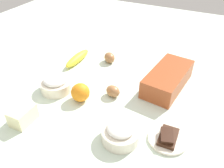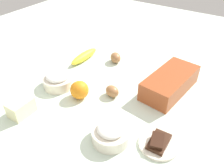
{
  "view_description": "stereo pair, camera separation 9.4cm",
  "coord_description": "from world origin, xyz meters",
  "px_view_note": "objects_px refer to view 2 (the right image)",
  "views": [
    {
      "loc": [
        0.68,
        0.34,
        0.59
      ],
      "look_at": [
        0.0,
        0.0,
        0.04
      ],
      "focal_mm": 36.75,
      "sensor_mm": 36.0,
      "label": 1
    },
    {
      "loc": [
        0.64,
        0.42,
        0.59
      ],
      "look_at": [
        0.0,
        0.0,
        0.04
      ],
      "focal_mm": 36.75,
      "sensor_mm": 36.0,
      "label": 2
    }
  ],
  "objects_px": {
    "banana": "(84,56)",
    "egg_near_butter": "(112,91)",
    "butter_block": "(21,108)",
    "egg_beside_bowl": "(116,58)",
    "chocolate_plate": "(159,143)",
    "loaf_pan": "(170,82)",
    "orange_fruit": "(79,90)",
    "flour_bowl": "(111,133)",
    "sugar_bowl": "(58,80)"
  },
  "relations": [
    {
      "from": "banana",
      "to": "egg_near_butter",
      "type": "height_order",
      "value": "egg_near_butter"
    },
    {
      "from": "butter_block",
      "to": "egg_near_butter",
      "type": "height_order",
      "value": "butter_block"
    },
    {
      "from": "egg_beside_bowl",
      "to": "chocolate_plate",
      "type": "height_order",
      "value": "egg_beside_bowl"
    },
    {
      "from": "loaf_pan",
      "to": "butter_block",
      "type": "height_order",
      "value": "loaf_pan"
    },
    {
      "from": "orange_fruit",
      "to": "egg_beside_bowl",
      "type": "relative_size",
      "value": 1.13
    },
    {
      "from": "butter_block",
      "to": "egg_near_butter",
      "type": "xyz_separation_m",
      "value": [
        -0.27,
        0.22,
        -0.01
      ]
    },
    {
      "from": "banana",
      "to": "butter_block",
      "type": "xyz_separation_m",
      "value": [
        0.44,
        0.06,
        0.01
      ]
    },
    {
      "from": "flour_bowl",
      "to": "butter_block",
      "type": "height_order",
      "value": "flour_bowl"
    },
    {
      "from": "flour_bowl",
      "to": "egg_near_butter",
      "type": "distance_m",
      "value": 0.23
    },
    {
      "from": "orange_fruit",
      "to": "egg_near_butter",
      "type": "bearing_deg",
      "value": 127.43
    },
    {
      "from": "loaf_pan",
      "to": "flour_bowl",
      "type": "height_order",
      "value": "loaf_pan"
    },
    {
      "from": "butter_block",
      "to": "flour_bowl",
      "type": "bearing_deg",
      "value": 102.81
    },
    {
      "from": "sugar_bowl",
      "to": "egg_beside_bowl",
      "type": "relative_size",
      "value": 1.98
    },
    {
      "from": "orange_fruit",
      "to": "chocolate_plate",
      "type": "relative_size",
      "value": 0.57
    },
    {
      "from": "loaf_pan",
      "to": "flour_bowl",
      "type": "relative_size",
      "value": 2.33
    },
    {
      "from": "butter_block",
      "to": "chocolate_plate",
      "type": "height_order",
      "value": "butter_block"
    },
    {
      "from": "loaf_pan",
      "to": "banana",
      "type": "distance_m",
      "value": 0.46
    },
    {
      "from": "loaf_pan",
      "to": "egg_near_butter",
      "type": "height_order",
      "value": "loaf_pan"
    },
    {
      "from": "chocolate_plate",
      "to": "flour_bowl",
      "type": "bearing_deg",
      "value": -65.84
    },
    {
      "from": "sugar_bowl",
      "to": "butter_block",
      "type": "bearing_deg",
      "value": 2.66
    },
    {
      "from": "flour_bowl",
      "to": "sugar_bowl",
      "type": "xyz_separation_m",
      "value": [
        -0.12,
        -0.35,
        0.0
      ]
    },
    {
      "from": "sugar_bowl",
      "to": "orange_fruit",
      "type": "bearing_deg",
      "value": 85.44
    },
    {
      "from": "banana",
      "to": "orange_fruit",
      "type": "distance_m",
      "value": 0.31
    },
    {
      "from": "banana",
      "to": "orange_fruit",
      "type": "xyz_separation_m",
      "value": [
        0.25,
        0.18,
        0.02
      ]
    },
    {
      "from": "sugar_bowl",
      "to": "chocolate_plate",
      "type": "relative_size",
      "value": 1.0
    },
    {
      "from": "egg_near_butter",
      "to": "egg_beside_bowl",
      "type": "xyz_separation_m",
      "value": [
        -0.24,
        -0.13,
        0.0
      ]
    },
    {
      "from": "flour_bowl",
      "to": "egg_beside_bowl",
      "type": "distance_m",
      "value": 0.5
    },
    {
      "from": "banana",
      "to": "egg_near_butter",
      "type": "xyz_separation_m",
      "value": [
        0.17,
        0.28,
        0.0
      ]
    },
    {
      "from": "egg_beside_bowl",
      "to": "flour_bowl",
      "type": "bearing_deg",
      "value": 30.79
    },
    {
      "from": "flour_bowl",
      "to": "orange_fruit",
      "type": "relative_size",
      "value": 1.7
    },
    {
      "from": "orange_fruit",
      "to": "egg_beside_bowl",
      "type": "bearing_deg",
      "value": -174.38
    },
    {
      "from": "sugar_bowl",
      "to": "chocolate_plate",
      "type": "height_order",
      "value": "sugar_bowl"
    },
    {
      "from": "sugar_bowl",
      "to": "egg_near_butter",
      "type": "height_order",
      "value": "sugar_bowl"
    },
    {
      "from": "chocolate_plate",
      "to": "butter_block",
      "type": "bearing_deg",
      "value": -73.73
    },
    {
      "from": "sugar_bowl",
      "to": "egg_near_butter",
      "type": "distance_m",
      "value": 0.24
    },
    {
      "from": "egg_near_butter",
      "to": "chocolate_plate",
      "type": "relative_size",
      "value": 0.47
    },
    {
      "from": "flour_bowl",
      "to": "chocolate_plate",
      "type": "xyz_separation_m",
      "value": [
        -0.06,
        0.14,
        -0.02
      ]
    },
    {
      "from": "flour_bowl",
      "to": "butter_block",
      "type": "bearing_deg",
      "value": -77.19
    },
    {
      "from": "loaf_pan",
      "to": "orange_fruit",
      "type": "bearing_deg",
      "value": -42.68
    },
    {
      "from": "orange_fruit",
      "to": "loaf_pan",
      "type": "bearing_deg",
      "value": 130.36
    },
    {
      "from": "butter_block",
      "to": "egg_beside_bowl",
      "type": "bearing_deg",
      "value": 170.37
    },
    {
      "from": "banana",
      "to": "chocolate_plate",
      "type": "bearing_deg",
      "value": 61.19
    },
    {
      "from": "egg_beside_bowl",
      "to": "chocolate_plate",
      "type": "xyz_separation_m",
      "value": [
        0.37,
        0.4,
        -0.02
      ]
    },
    {
      "from": "loaf_pan",
      "to": "chocolate_plate",
      "type": "distance_m",
      "value": 0.31
    },
    {
      "from": "banana",
      "to": "butter_block",
      "type": "distance_m",
      "value": 0.44
    },
    {
      "from": "sugar_bowl",
      "to": "banana",
      "type": "bearing_deg",
      "value": -167.97
    },
    {
      "from": "egg_near_butter",
      "to": "flour_bowl",
      "type": "bearing_deg",
      "value": 32.14
    },
    {
      "from": "loaf_pan",
      "to": "egg_beside_bowl",
      "type": "distance_m",
      "value": 0.32
    },
    {
      "from": "butter_block",
      "to": "egg_beside_bowl",
      "type": "height_order",
      "value": "butter_block"
    },
    {
      "from": "orange_fruit",
      "to": "flour_bowl",
      "type": "bearing_deg",
      "value": 63.11
    }
  ]
}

